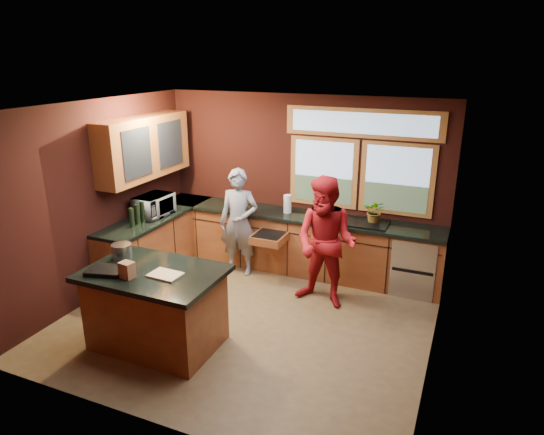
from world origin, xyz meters
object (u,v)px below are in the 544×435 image
Objects in this scene: person_grey at (239,222)px; person_red at (326,243)px; cutting_board at (165,275)px; island at (156,307)px; stock_pot at (122,251)px.

person_red is at bearing -24.85° from person_grey.
person_grey reaches higher than cutting_board.
stock_pot is at bearing 164.74° from island.
person_red reaches higher than cutting_board.
island is at bearing 165.96° from cutting_board.
island is 6.46× the size of stock_pot.
cutting_board is at bearing -118.27° from person_red.
cutting_board is (0.20, -2.19, 0.13)m from person_grey.
cutting_board reaches higher than island.
island is at bearing -15.26° from stock_pot.
stock_pot is at bearing -134.52° from person_red.
person_grey is (-0.00, 2.14, 0.35)m from island.
person_grey is 2.21m from cutting_board.
person_red is at bearing 37.10° from stock_pot.
island is 0.52m from cutting_board.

